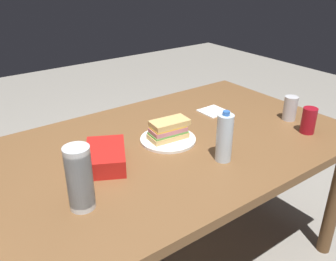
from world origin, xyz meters
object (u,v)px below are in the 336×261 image
Objects in this scene: dining_table at (150,164)px; paper_plate at (168,139)px; sandwich at (169,130)px; chip_bag at (106,156)px; soda_can_silver at (290,108)px; plastic_cup_stack at (80,178)px; soda_can_red at (309,120)px; water_bottle_spare at (224,138)px.

paper_plate is at bearing 9.65° from dining_table.
sandwich reaches higher than chip_bag.
chip_bag is at bearing 170.81° from soda_can_silver.
plastic_cup_stack reaches higher than sandwich.
sandwich is at bearing 150.81° from soda_can_red.
dining_table is at bearing -170.35° from paper_plate.
soda_can_red is (0.57, -0.32, 0.05)m from paper_plate.
soda_can_red is at bearing -29.19° from sandwich.
water_bottle_spare is (0.40, -0.25, 0.06)m from chip_bag.
sandwich reaches higher than paper_plate.
plastic_cup_stack is 1.04× the size of water_bottle_spare.
soda_can_red reaches higher than sandwich.
soda_can_silver is at bearing -15.32° from paper_plate.
soda_can_silver is (0.95, -0.15, 0.03)m from chip_bag.
paper_plate is 0.29m from water_bottle_spare.
dining_table is 0.77m from soda_can_silver.
chip_bag is at bearing 46.46° from plastic_cup_stack.
chip_bag is (-0.32, -0.02, -0.02)m from sandwich.
soda_can_red is 0.15m from soda_can_silver.
chip_bag is 1.89× the size of soda_can_silver.
soda_can_red is (0.57, -0.32, 0.01)m from sandwich.
water_bottle_spare is 1.74× the size of soda_can_silver.
chip_bag reaches higher than paper_plate.
water_bottle_spare is at bearing 85.67° from chip_bag.
paper_plate is 1.12× the size of plastic_cup_stack.
water_bottle_spare is (0.19, -0.25, 0.17)m from dining_table.
plastic_cup_stack is (-0.19, -0.20, 0.08)m from chip_bag.
plastic_cup_stack is at bearing -177.82° from soda_can_silver.
soda_can_silver reaches higher than sandwich.
paper_plate is 0.32m from chip_bag.
water_bottle_spare reaches higher than sandwich.
sandwich is at bearing 10.05° from dining_table.
plastic_cup_stack reaches higher than chip_bag.
chip_bag is 1.04× the size of plastic_cup_stack.
soda_can_silver is (0.55, 0.09, -0.04)m from water_bottle_spare.
water_bottle_spare is (-0.49, 0.05, 0.04)m from soda_can_red.
plastic_cup_stack is at bearing -153.28° from dining_table.
soda_can_silver is (1.13, 0.04, -0.05)m from plastic_cup_stack.
soda_can_silver is at bearing -15.54° from sandwich.
water_bottle_spare is at bearing -74.14° from sandwich.
chip_bag is (-0.89, 0.30, -0.03)m from soda_can_red.
water_bottle_spare is (0.08, -0.27, 0.09)m from paper_plate.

